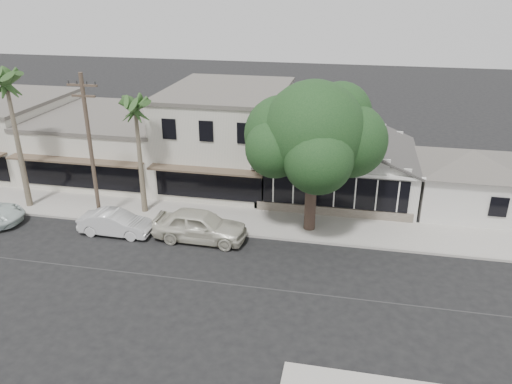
% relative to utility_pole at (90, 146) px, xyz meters
% --- Properties ---
extents(ground, '(140.00, 140.00, 0.00)m').
position_rel_utility_pole_xyz_m(ground, '(9.00, -5.20, -4.79)').
color(ground, black).
rests_on(ground, ground).
extents(sidewalk_north, '(90.00, 3.50, 0.15)m').
position_rel_utility_pole_xyz_m(sidewalk_north, '(1.00, 1.55, -4.71)').
color(sidewalk_north, '#9E9991').
rests_on(sidewalk_north, ground).
extents(corner_shop, '(10.40, 8.60, 5.10)m').
position_rel_utility_pole_xyz_m(corner_shop, '(14.00, 7.27, -2.17)').
color(corner_shop, silver).
rests_on(corner_shop, ground).
extents(side_cottage, '(6.00, 6.00, 3.00)m').
position_rel_utility_pole_xyz_m(side_cottage, '(22.20, 6.30, -3.29)').
color(side_cottage, silver).
rests_on(side_cottage, ground).
extents(row_building_near, '(8.00, 10.00, 6.50)m').
position_rel_utility_pole_xyz_m(row_building_near, '(6.00, 8.30, -1.54)').
color(row_building_near, '#BAB7A7').
rests_on(row_building_near, ground).
extents(row_building_midnear, '(10.00, 10.00, 4.20)m').
position_rel_utility_pole_xyz_m(row_building_midnear, '(-3.00, 8.30, -2.69)').
color(row_building_midnear, silver).
rests_on(row_building_midnear, ground).
extents(utility_pole, '(1.80, 0.24, 9.00)m').
position_rel_utility_pole_xyz_m(utility_pole, '(0.00, 0.00, 0.00)').
color(utility_pole, brown).
rests_on(utility_pole, ground).
extents(car_0, '(5.34, 2.23, 1.81)m').
position_rel_utility_pole_xyz_m(car_0, '(6.79, -1.13, -3.88)').
color(car_0, beige).
rests_on(car_0, ground).
extents(car_1, '(4.25, 1.52, 1.40)m').
position_rel_utility_pole_xyz_m(car_1, '(1.79, -1.44, -4.09)').
color(car_1, silver).
rests_on(car_1, ground).
extents(shade_tree, '(7.98, 7.21, 8.85)m').
position_rel_utility_pole_xyz_m(shade_tree, '(12.68, 1.51, 1.04)').
color(shade_tree, '#45332A').
rests_on(shade_tree, ground).
extents(palm_east, '(3.21, 3.21, 7.90)m').
position_rel_utility_pole_xyz_m(palm_east, '(2.28, 1.54, 1.97)').
color(palm_east, '#726651').
rests_on(palm_east, ground).
extents(palm_mid, '(2.95, 2.95, 9.33)m').
position_rel_utility_pole_xyz_m(palm_mid, '(-5.40, 0.85, 3.24)').
color(palm_mid, '#726651').
rests_on(palm_mid, ground).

